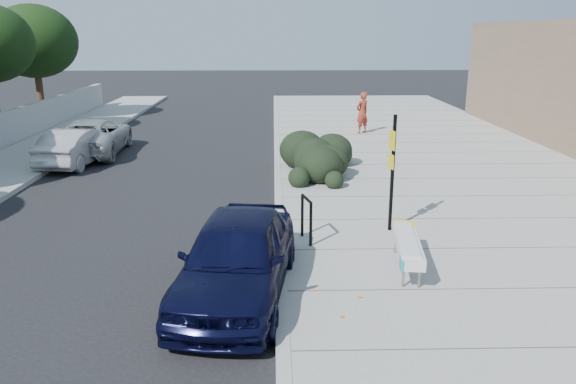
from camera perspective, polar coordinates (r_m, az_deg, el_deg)
name	(u,v)px	position (r m, az deg, el deg)	size (l,w,h in m)	color
ground	(280,256)	(12.26, -0.81, -6.55)	(120.00, 120.00, 0.00)	black
sidewalk_near	(462,189)	(17.90, 17.22, 0.30)	(11.20, 50.00, 0.15)	gray
curb_near	(278,190)	(16.97, -1.01, 0.22)	(0.22, 50.00, 0.17)	#9E9E99
curb_far	(11,192)	(18.71, -26.33, 0.03)	(0.22, 50.00, 0.17)	#9E9E99
tree_far_f	(34,41)	(32.76, -24.41, 13.75)	(4.40, 4.40, 6.07)	#332114
bench	(407,244)	(11.32, 12.04, -5.22)	(0.73, 2.22, 0.66)	gray
bike_rack	(306,215)	(12.53, 1.89, -2.33)	(0.22, 0.68, 1.02)	black
sign_post	(392,166)	(13.17, 10.53, 2.57)	(0.13, 0.32, 2.75)	black
hedge	(323,152)	(18.59, 3.57, 4.08)	(1.91, 3.82, 1.43)	black
sedan_navy	(237,257)	(10.24, -5.22, -6.61)	(1.84, 4.58, 1.56)	black
wagon_silver	(77,146)	(21.88, -20.64, 4.36)	(1.41, 4.06, 1.34)	#AAABAF
suv_silver	(93,136)	(23.57, -19.20, 5.35)	(2.32, 5.03, 1.40)	#ACB0B2
pedestrian	(362,113)	(26.24, 7.55, 7.99)	(0.69, 0.45, 1.89)	maroon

